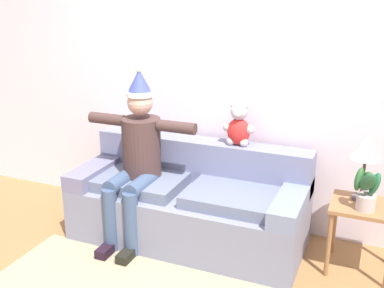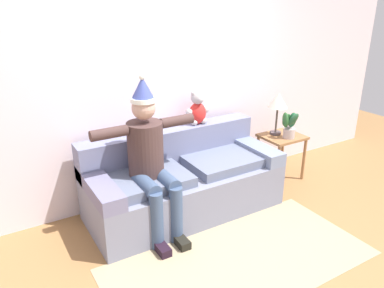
{
  "view_description": "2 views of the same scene",
  "coord_description": "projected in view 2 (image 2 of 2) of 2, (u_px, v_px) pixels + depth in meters",
  "views": [
    {
      "loc": [
        1.48,
        -2.44,
        2.13
      ],
      "look_at": [
        0.05,
        0.97,
        0.91
      ],
      "focal_mm": 43.67,
      "sensor_mm": 36.0,
      "label": 1
    },
    {
      "loc": [
        -1.75,
        -2.09,
        2.18
      ],
      "look_at": [
        0.08,
        0.96,
        0.77
      ],
      "focal_mm": 35.27,
      "sensor_mm": 36.0,
      "label": 2
    }
  ],
  "objects": [
    {
      "name": "ground_plane",
      "position": [
        241.0,
        262.0,
        3.3
      ],
      "size": [
        10.0,
        10.0,
        0.0
      ],
      "primitive_type": "plane",
      "color": "olive"
    },
    {
      "name": "back_wall",
      "position": [
        158.0,
        78.0,
        4.04
      ],
      "size": [
        7.0,
        0.1,
        2.7
      ],
      "primitive_type": "cube",
      "color": "silver",
      "rests_on": "ground_plane"
    },
    {
      "name": "couch",
      "position": [
        182.0,
        181.0,
        4.0
      ],
      "size": [
        2.03,
        0.86,
        0.85
      ],
      "color": "slate",
      "rests_on": "ground_plane"
    },
    {
      "name": "person_seated",
      "position": [
        150.0,
        156.0,
        3.5
      ],
      "size": [
        1.02,
        0.77,
        1.54
      ],
      "color": "#452F2D",
      "rests_on": "ground_plane"
    },
    {
      "name": "teddy_bear",
      "position": [
        198.0,
        109.0,
        4.13
      ],
      "size": [
        0.29,
        0.17,
        0.38
      ],
      "color": "red",
      "rests_on": "couch"
    },
    {
      "name": "side_table",
      "position": [
        282.0,
        143.0,
        4.68
      ],
      "size": [
        0.49,
        0.44,
        0.57
      ],
      "color": "#93653D",
      "rests_on": "ground_plane"
    },
    {
      "name": "table_lamp",
      "position": [
        278.0,
        102.0,
        4.54
      ],
      "size": [
        0.24,
        0.24,
        0.52
      ],
      "color": "#4E4146",
      "rests_on": "side_table"
    },
    {
      "name": "potted_plant",
      "position": [
        289.0,
        125.0,
        4.51
      ],
      "size": [
        0.22,
        0.24,
        0.35
      ],
      "color": "#BDABA9",
      "rests_on": "side_table"
    },
    {
      "name": "area_rug",
      "position": [
        241.0,
        261.0,
        3.31
      ],
      "size": [
        2.34,
        1.13,
        0.01
      ],
      "primitive_type": "cube",
      "color": "tan",
      "rests_on": "ground_plane"
    }
  ]
}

